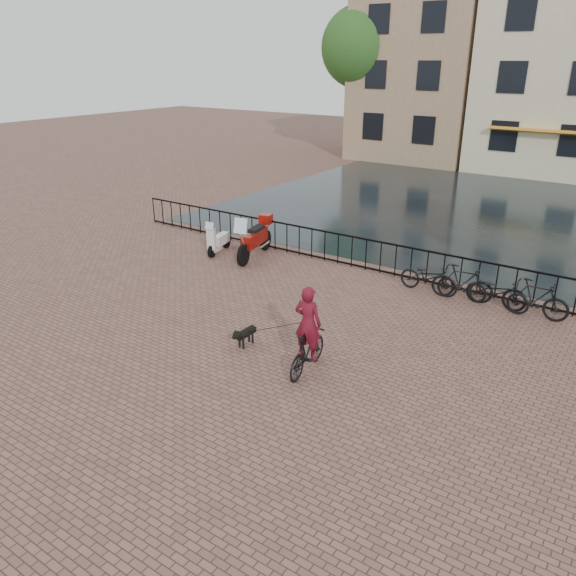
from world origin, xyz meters
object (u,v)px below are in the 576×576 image
Objects in this scene: cyclist at (308,335)px; dog at (246,335)px; scooter at (219,235)px; motorcycle at (255,234)px.

dog is at bearing -11.65° from cyclist.
scooter is (-6.71, 4.86, -0.24)m from cyclist.
motorcycle reaches higher than dog.
motorcycle is at bearing -0.15° from scooter.
scooter is (-1.30, -0.30, -0.18)m from motorcycle.
cyclist is 7.48m from motorcycle.
motorcycle is 1.35m from scooter.
dog is 6.19m from motorcycle.
scooter is (-4.92, 4.69, 0.38)m from dog.
cyclist is 3.02× the size of dog.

